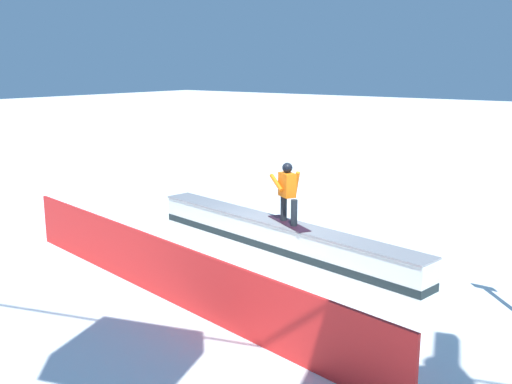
% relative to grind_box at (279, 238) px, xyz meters
% --- Properties ---
extents(ground_plane, '(120.00, 120.00, 0.00)m').
position_rel_grind_box_xyz_m(ground_plane, '(0.00, 0.00, -0.33)').
color(ground_plane, white).
extents(grind_box, '(7.44, 1.87, 0.72)m').
position_rel_grind_box_xyz_m(grind_box, '(0.00, 0.00, 0.00)').
color(grind_box, white).
rests_on(grind_box, ground_plane).
extents(snowboarder, '(1.42, 0.96, 1.31)m').
position_rel_grind_box_xyz_m(snowboarder, '(-0.23, 0.01, 1.10)').
color(snowboarder, black).
rests_on(snowboarder, grind_box).
extents(safety_fence, '(9.67, 1.66, 1.09)m').
position_rel_grind_box_xyz_m(safety_fence, '(0.00, 3.37, 0.22)').
color(safety_fence, red).
rests_on(safety_fence, ground_plane).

